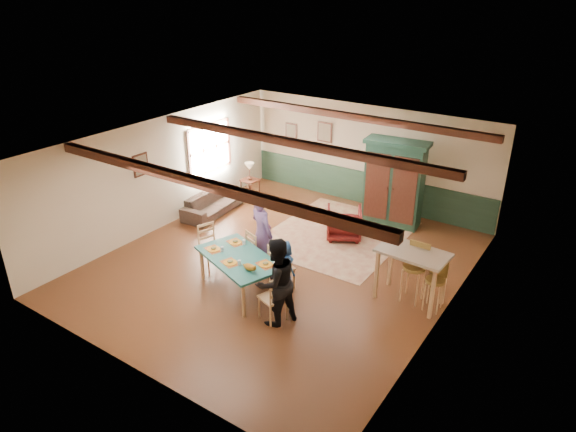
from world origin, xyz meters
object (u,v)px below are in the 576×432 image
Objects in this scene: dining_chair_far_left at (259,251)px; table_lamp at (250,171)px; dining_chair_far_right at (281,267)px; end_table at (250,188)px; dining_chair_end_right at (273,296)px; bar_stool_right at (434,286)px; dining_chair_end_left at (211,247)px; sofa at (213,203)px; cat at (250,266)px; armchair at (344,223)px; person_child at (285,264)px; armoire at (394,183)px; dining_table at (240,274)px; person_man at (262,233)px; counter_table at (410,276)px; person_woman at (276,282)px; bar_stool_left at (413,274)px.

table_lamp is at bearing -29.47° from dining_chair_far_left.
dining_chair_far_right reaches higher than end_table.
dining_chair_end_right is 2.97m from bar_stool_right.
dining_chair_end_left is 2.81m from sofa.
cat is 3.49m from armchair.
person_child reaches higher than dining_chair_far_left.
dining_chair_far_left is 1.00× the size of dining_chair_end_right.
person_child is 3.99m from armoire.
dining_table is 1.89× the size of dining_chair_far_left.
dining_chair_far_right is 4.78m from table_lamp.
dining_chair_far_right is 0.55× the size of person_man.
dining_chair_far_left is at bearing -114.92° from dining_chair_end_right.
dining_table is 1.15m from dining_chair_end_left.
counter_table is (2.88, 1.52, 0.16)m from dining_table.
person_man reaches higher than person_child.
person_child is 0.78× the size of counter_table.
dining_chair_far_left is 0.80m from person_child.
dining_chair_far_right is 0.74× the size of counter_table.
person_man is 0.80× the size of armoire.
person_man is 1.72× the size of person_child.
person_man is 0.88m from person_child.
dining_chair_end_left is at bearing 176.63° from cat.
armchair is at bearing -87.01° from dining_chair_far_left.
dining_chair_far_right is 2.47m from counter_table.
sofa is 1.49m from table_lamp.
dining_chair_far_right is 0.91m from cat.
person_woman is 0.77× the size of armoire.
end_table is (-3.95, 4.32, -0.56)m from person_woman.
person_man is (0.03, 0.08, 0.39)m from dining_chair_far_left.
dining_chair_far_left is at bearing 99.14° from dining_table.
cat is at bearing -104.05° from armoire.
bar_stool_right is at bearing 151.48° from person_woman.
dining_table is at bearing -135.74° from sofa.
dining_chair_far_right is at bearing -44.66° from table_lamp.
person_man is 1.05× the size of person_woman.
person_man is 4.79× the size of cat.
armchair is (-0.62, -1.35, -0.71)m from armoire.
armchair is 3.59m from sofa.
dining_chair_far_right is at bearing 174.29° from person_man.
bar_stool_right is at bearing -6.40° from bar_stool_left.
dining_chair_far_left is at bearing 139.20° from cat.
dining_chair_far_right reaches higher than dining_table.
cat is at bearing -52.05° from end_table.
person_child is 2.41m from counter_table.
dining_chair_far_right is 1.71m from dining_chair_end_left.
bar_stool_left is at bearing 56.96° from cat.
person_child is at bearing -156.95° from bar_stool_left.
armchair reaches higher than end_table.
end_table is at bearing -118.12° from dining_chair_end_right.
person_child is (0.03, 0.08, 0.03)m from dining_chair_far_right.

